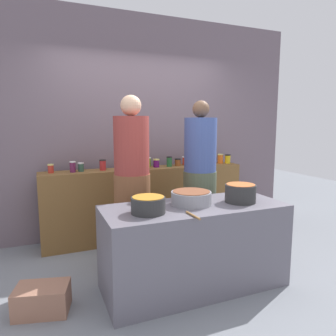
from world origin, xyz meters
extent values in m
plane|color=gray|center=(0.00, 0.00, 0.00)|extent=(12.00, 12.00, 0.00)
cube|color=slate|center=(0.00, 1.45, 1.50)|extent=(4.80, 0.12, 3.00)
cube|color=brown|center=(0.00, 1.10, 0.48)|extent=(2.70, 0.36, 0.95)
cube|color=slate|center=(0.00, -0.30, 0.39)|extent=(1.70, 0.70, 0.79)
cylinder|color=#B02D21|center=(-1.19, 1.12, 1.00)|extent=(0.07, 0.07, 0.09)
cylinder|color=#D6C666|center=(-1.19, 1.12, 1.05)|extent=(0.07, 0.07, 0.01)
cylinder|color=#5B1D43|center=(-0.94, 1.09, 1.01)|extent=(0.07, 0.07, 0.12)
cylinder|color=silver|center=(-0.94, 1.09, 1.08)|extent=(0.07, 0.07, 0.01)
cylinder|color=#2B4B3B|center=(-0.84, 1.10, 1.00)|extent=(0.07, 0.07, 0.10)
cylinder|color=silver|center=(-0.84, 1.10, 1.05)|extent=(0.07, 0.07, 0.01)
cylinder|color=#AF2526|center=(-0.58, 1.11, 1.01)|extent=(0.08, 0.08, 0.12)
cylinder|color=black|center=(-0.58, 1.11, 1.08)|extent=(0.08, 0.08, 0.01)
cylinder|color=#B62811|center=(-0.22, 1.03, 1.02)|extent=(0.08, 0.08, 0.13)
cylinder|color=#D6C666|center=(-0.22, 1.03, 1.09)|extent=(0.08, 0.08, 0.02)
cylinder|color=#CE5C14|center=(-0.10, 1.05, 1.01)|extent=(0.08, 0.08, 0.12)
cylinder|color=black|center=(-0.10, 1.05, 1.08)|extent=(0.08, 0.08, 0.01)
cylinder|color=olive|center=(0.04, 1.15, 1.01)|extent=(0.07, 0.07, 0.12)
cylinder|color=silver|center=(0.04, 1.15, 1.08)|extent=(0.07, 0.07, 0.01)
cylinder|color=#56125F|center=(0.14, 1.11, 1.00)|extent=(0.08, 0.08, 0.10)
cylinder|color=#D6C666|center=(0.14, 1.11, 1.06)|extent=(0.08, 0.08, 0.02)
cylinder|color=#235E31|center=(0.33, 1.11, 1.01)|extent=(0.07, 0.07, 0.12)
cylinder|color=black|center=(0.33, 1.11, 1.08)|extent=(0.08, 0.08, 0.01)
cylinder|color=brown|center=(0.47, 1.13, 0.99)|extent=(0.08, 0.08, 0.09)
cylinder|color=black|center=(0.47, 1.13, 1.04)|extent=(0.08, 0.08, 0.02)
cylinder|color=#B6321D|center=(0.59, 1.16, 1.01)|extent=(0.07, 0.07, 0.11)
cylinder|color=silver|center=(0.59, 1.16, 1.07)|extent=(0.07, 0.07, 0.01)
cylinder|color=#46124A|center=(0.73, 1.05, 1.00)|extent=(0.07, 0.07, 0.10)
cylinder|color=black|center=(0.73, 1.05, 1.06)|extent=(0.07, 0.07, 0.01)
cylinder|color=olive|center=(0.91, 1.08, 1.01)|extent=(0.08, 0.08, 0.13)
cylinder|color=silver|center=(0.91, 1.08, 1.08)|extent=(0.09, 0.09, 0.01)
cylinder|color=orange|center=(1.17, 1.15, 1.01)|extent=(0.08, 0.08, 0.12)
cylinder|color=#D6C666|center=(1.17, 1.15, 1.08)|extent=(0.09, 0.09, 0.01)
cylinder|color=gold|center=(1.26, 1.10, 1.01)|extent=(0.08, 0.08, 0.12)
cylinder|color=black|center=(1.26, 1.10, 1.07)|extent=(0.08, 0.08, 0.02)
cylinder|color=#2D2D2D|center=(-0.48, -0.37, 0.86)|extent=(0.29, 0.29, 0.14)
cylinder|color=#B27422|center=(-0.48, -0.37, 0.93)|extent=(0.27, 0.27, 0.00)
cylinder|color=gray|center=(-0.02, -0.26, 0.85)|extent=(0.38, 0.38, 0.12)
cylinder|color=brown|center=(-0.02, -0.26, 0.91)|extent=(0.35, 0.35, 0.00)
cylinder|color=#2D2D2D|center=(0.46, -0.36, 0.87)|extent=(0.29, 0.29, 0.17)
cylinder|color=#B85E2F|center=(0.46, -0.36, 0.96)|extent=(0.27, 0.27, 0.00)
cylinder|color=#9E703D|center=(-0.17, -0.60, 0.80)|extent=(0.03, 0.23, 0.02)
cylinder|color=brown|center=(-0.40, 0.40, 0.50)|extent=(0.39, 0.39, 1.00)
cylinder|color=#943530|center=(-0.40, 0.40, 1.31)|extent=(0.38, 0.38, 0.61)
sphere|color=#D8A884|center=(-0.40, 0.40, 1.72)|extent=(0.22, 0.22, 0.22)
cylinder|color=#4D5740|center=(0.40, 0.34, 0.50)|extent=(0.38, 0.38, 0.99)
cylinder|color=#3C5192|center=(0.40, 0.34, 1.30)|extent=(0.37, 0.37, 0.61)
sphere|color=brown|center=(0.40, 0.34, 1.70)|extent=(0.19, 0.19, 0.19)
cube|color=#976750|center=(-1.34, -0.21, 0.11)|extent=(0.48, 0.37, 0.23)
camera|label=1|loc=(-1.29, -2.78, 1.54)|focal=33.21mm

